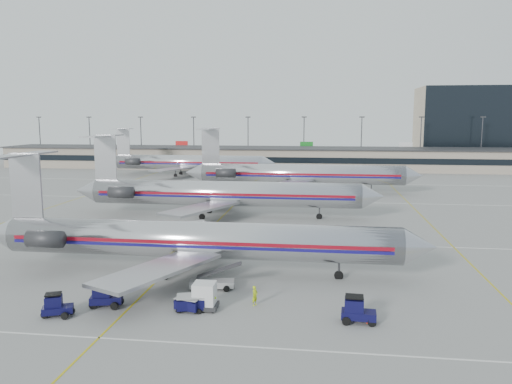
% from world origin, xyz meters
% --- Properties ---
extents(ground, '(260.00, 260.00, 0.00)m').
position_xyz_m(ground, '(0.00, 0.00, 0.00)').
color(ground, gray).
rests_on(ground, ground).
extents(apron_markings, '(160.00, 0.15, 0.02)m').
position_xyz_m(apron_markings, '(0.00, 10.00, 0.01)').
color(apron_markings, silver).
rests_on(apron_markings, ground).
extents(terminal, '(162.00, 17.00, 6.25)m').
position_xyz_m(terminal, '(0.00, 97.97, 3.16)').
color(terminal, gray).
rests_on(terminal, ground).
extents(light_mast_row, '(163.60, 0.40, 15.28)m').
position_xyz_m(light_mast_row, '(0.00, 112.00, 8.58)').
color(light_mast_row, '#38383D').
rests_on(light_mast_row, ground).
extents(distant_building, '(30.00, 20.00, 25.00)m').
position_xyz_m(distant_building, '(62.00, 128.00, 12.50)').
color(distant_building, tan).
rests_on(distant_building, ground).
extents(jet_foreground, '(43.88, 25.84, 11.49)m').
position_xyz_m(jet_foreground, '(2.44, -3.20, 3.33)').
color(jet_foreground, silver).
rests_on(jet_foreground, ground).
extents(jet_second_row, '(47.17, 27.77, 12.35)m').
position_xyz_m(jet_second_row, '(-0.56, 24.53, 3.58)').
color(jet_second_row, silver).
rests_on(jet_second_row, ground).
extents(jet_third_row, '(47.28, 29.08, 12.93)m').
position_xyz_m(jet_third_row, '(9.78, 50.98, 3.75)').
color(jet_third_row, silver).
rests_on(jet_third_row, ground).
extents(jet_back_row, '(44.86, 27.59, 12.27)m').
position_xyz_m(jet_back_row, '(-19.97, 76.15, 3.56)').
color(jet_back_row, silver).
rests_on(jet_back_row, ground).
extents(tug_left, '(2.44, 1.84, 1.78)m').
position_xyz_m(tug_left, '(-4.79, -14.89, 0.81)').
color(tug_left, black).
rests_on(tug_left, ground).
extents(tug_center, '(2.64, 1.74, 1.97)m').
position_xyz_m(tug_center, '(-2.02, -12.55, 0.90)').
color(tug_center, black).
rests_on(tug_center, ground).
extents(tug_right, '(2.56, 1.40, 2.02)m').
position_xyz_m(tug_right, '(17.44, -13.15, 0.92)').
color(tug_right, black).
rests_on(tug_right, ground).
extents(cart_inner, '(2.41, 1.93, 1.20)m').
position_xyz_m(cart_inner, '(4.90, -12.44, 0.64)').
color(cart_inner, black).
rests_on(cart_inner, ground).
extents(cart_outer, '(2.17, 1.74, 1.08)m').
position_xyz_m(cart_outer, '(4.77, -12.50, 0.57)').
color(cart_outer, black).
rests_on(cart_outer, ground).
extents(uld_container, '(2.02, 1.69, 2.12)m').
position_xyz_m(uld_container, '(5.91, -12.05, 1.07)').
color(uld_container, '#2D2D30').
rests_on(uld_container, ground).
extents(belt_loader, '(4.62, 1.90, 2.39)m').
position_xyz_m(belt_loader, '(5.56, -7.39, 0.64)').
color(belt_loader, '#989898').
rests_on(belt_loader, ground).
extents(ramp_worker_near, '(0.62, 0.69, 1.59)m').
position_xyz_m(ramp_worker_near, '(9.67, -10.73, 0.79)').
color(ramp_worker_near, '#AECC13').
rests_on(ramp_worker_near, ground).
extents(ramp_worker_far, '(0.94, 0.74, 1.91)m').
position_xyz_m(ramp_worker_far, '(6.44, -12.25, 0.95)').
color(ramp_worker_far, '#A1E915').
rests_on(ramp_worker_far, ground).
extents(cone_right, '(0.53, 0.53, 0.67)m').
position_xyz_m(cone_right, '(18.40, -13.11, 0.34)').
color(cone_right, '#F52B08').
rests_on(cone_right, ground).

